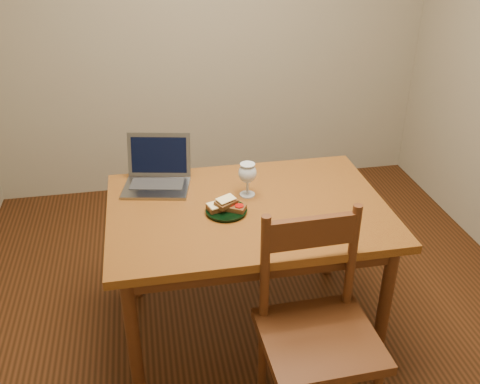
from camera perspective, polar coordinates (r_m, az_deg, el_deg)
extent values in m
cube|color=black|center=(3.02, 1.49, -13.08)|extent=(3.20, 3.20, 0.02)
cube|color=gray|center=(3.89, -3.47, 18.43)|extent=(3.20, 0.02, 2.60)
cube|color=gray|center=(1.04, 22.25, -17.05)|extent=(3.20, 0.02, 2.60)
cube|color=#52230D|center=(2.51, 0.84, -1.96)|extent=(1.30, 0.90, 0.04)
cylinder|color=#43220E|center=(2.41, -11.28, -15.34)|extent=(0.06, 0.06, 0.70)
cylinder|color=#43220E|center=(2.61, 15.13, -11.83)|extent=(0.06, 0.06, 0.70)
cylinder|color=#43220E|center=(2.99, -11.48, -5.47)|extent=(0.06, 0.06, 0.70)
cylinder|color=#43220E|center=(3.15, 9.67, -3.31)|extent=(0.06, 0.06, 0.70)
cube|color=#43220E|center=(2.23, 8.45, -15.32)|extent=(0.47, 0.45, 0.04)
cube|color=#43220E|center=(2.10, 7.63, -4.25)|extent=(0.37, 0.04, 0.13)
cylinder|color=black|center=(2.45, -1.47, -2.04)|extent=(0.19, 0.19, 0.02)
cube|color=slate|center=(2.68, -8.92, 0.43)|extent=(0.36, 0.28, 0.01)
cube|color=slate|center=(2.75, -8.63, 3.98)|extent=(0.33, 0.13, 0.22)
cube|color=black|center=(2.75, -8.63, 3.98)|extent=(0.28, 0.11, 0.18)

